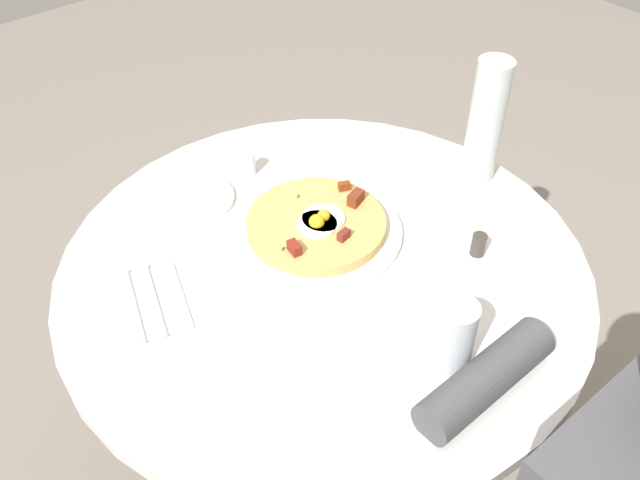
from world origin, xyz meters
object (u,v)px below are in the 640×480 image
(dining_table, at_px, (324,322))
(breakfast_pizza, at_px, (317,224))
(water_bottle, at_px, (486,121))
(bread_plate, at_px, (194,199))
(fork, at_px, (153,300))
(knife, at_px, (133,305))
(salt_shaker, at_px, (249,163))
(water_glass, at_px, (454,335))
(pizza_plate, at_px, (316,231))
(pepper_shaker, at_px, (478,245))

(dining_table, xyz_separation_m, breakfast_pizza, (0.04, 0.07, 0.19))
(breakfast_pizza, distance_m, water_bottle, 0.41)
(bread_plate, bearing_deg, breakfast_pizza, -61.55)
(breakfast_pizza, relative_size, fork, 1.50)
(knife, relative_size, salt_shaker, 3.39)
(water_bottle, bearing_deg, dining_table, 179.93)
(bread_plate, distance_m, water_bottle, 0.62)
(knife, relative_size, water_glass, 1.40)
(fork, xyz_separation_m, water_bottle, (0.72, -0.12, 0.13))
(fork, bearing_deg, water_bottle, -80.38)
(knife, distance_m, salt_shaker, 0.43)
(bread_plate, bearing_deg, salt_shaker, 0.96)
(pizza_plate, xyz_separation_m, water_bottle, (0.39, -0.07, 0.13))
(dining_table, relative_size, pizza_plate, 2.96)
(bread_plate, relative_size, salt_shaker, 3.14)
(knife, distance_m, pepper_shaker, 0.64)
(pizza_plate, bearing_deg, water_glass, -95.11)
(dining_table, distance_m, knife, 0.39)
(bread_plate, distance_m, water_glass, 0.63)
(bread_plate, relative_size, knife, 0.92)
(breakfast_pizza, xyz_separation_m, water_glass, (-0.03, -0.38, 0.04))
(water_glass, relative_size, salt_shaker, 2.42)
(pizza_plate, xyz_separation_m, pepper_shaker, (0.20, -0.24, 0.02))
(water_glass, distance_m, salt_shaker, 0.62)
(fork, distance_m, water_glass, 0.52)
(dining_table, height_order, knife, knife)
(fork, distance_m, salt_shaker, 0.40)
(breakfast_pizza, height_order, knife, breakfast_pizza)
(dining_table, xyz_separation_m, pepper_shaker, (0.24, -0.17, 0.19))
(pizza_plate, distance_m, salt_shaker, 0.24)
(water_bottle, relative_size, salt_shaker, 5.06)
(knife, bearing_deg, water_glass, -123.32)
(salt_shaker, bearing_deg, breakfast_pizza, -92.90)
(pizza_plate, relative_size, salt_shaker, 6.30)
(fork, relative_size, water_glass, 1.40)
(fork, bearing_deg, dining_table, -92.81)
(knife, height_order, salt_shaker, salt_shaker)
(dining_table, height_order, pizza_plate, pizza_plate)
(dining_table, height_order, pepper_shaker, pepper_shaker)
(water_bottle, distance_m, pepper_shaker, 0.27)
(salt_shaker, height_order, pepper_shaker, salt_shaker)
(knife, bearing_deg, pepper_shaker, -98.54)
(knife, height_order, water_glass, water_glass)
(fork, bearing_deg, water_glass, -125.51)
(dining_table, relative_size, water_glass, 7.70)
(dining_table, bearing_deg, pepper_shaker, -34.59)
(bread_plate, height_order, water_bottle, water_bottle)
(pizza_plate, distance_m, breakfast_pizza, 0.02)
(dining_table, xyz_separation_m, salt_shaker, (0.06, 0.31, 0.19))
(water_glass, height_order, water_bottle, water_bottle)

